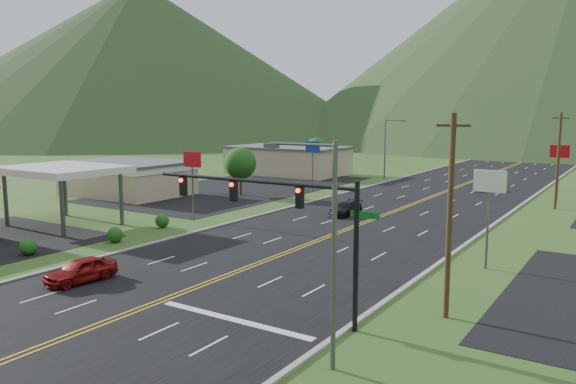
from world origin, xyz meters
The scene contains 18 objects.
traffic_signal centered at (6.48, 14.00, 5.33)m, with size 13.10×0.43×7.00m.
streetlight_east centered at (11.18, 10.00, 5.18)m, with size 3.28×0.25×9.00m.
streetlight_west centered at (-11.68, 70.00, 5.18)m, with size 3.28×0.25×9.00m.
gas_canopy centered at (-22.00, 22.00, 4.87)m, with size 10.00×8.00×5.30m.
building_west_mid centered at (-32.00, 38.00, 2.27)m, with size 14.40×10.40×4.10m.
building_west_far centered at (-28.00, 68.00, 2.26)m, with size 18.40×11.40×4.50m.
pole_sign_west_a centered at (-14.00, 30.00, 5.05)m, with size 2.00×0.18×6.40m.
pole_sign_west_b centered at (-14.00, 52.00, 5.05)m, with size 2.00×0.18×6.40m.
pole_sign_east_a centered at (13.00, 28.00, 5.05)m, with size 2.00×0.18×6.40m.
pole_sign_east_b centered at (13.00, 60.00, 5.05)m, with size 2.00×0.18×6.40m.
tree_west_a centered at (-20.00, 45.00, 3.89)m, with size 3.84×3.84×5.82m.
tree_west_b centered at (-25.00, 72.00, 3.89)m, with size 3.84×3.84×5.82m.
utility_pole_a centered at (13.50, 18.00, 5.13)m, with size 1.60×0.28×10.00m.
utility_pole_b centered at (13.50, 55.00, 5.13)m, with size 1.60×0.28×10.00m.
mountain_nw centered at (-148.49, 148.49, 30.00)m, with size 190.00×190.00×60.00m, color black.
car_red_near centered at (-6.42, 11.91, 0.73)m, with size 1.72×4.28×1.46m, color maroon.
car_dark_mid centered at (-3.15, 39.84, 0.65)m, with size 1.83×4.50×1.31m, color black.
car_red_far centered at (3.60, 65.09, 0.64)m, with size 1.36×3.91×1.29m, color maroon.
Camera 1 is at (21.32, -8.48, 10.04)m, focal length 35.00 mm.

